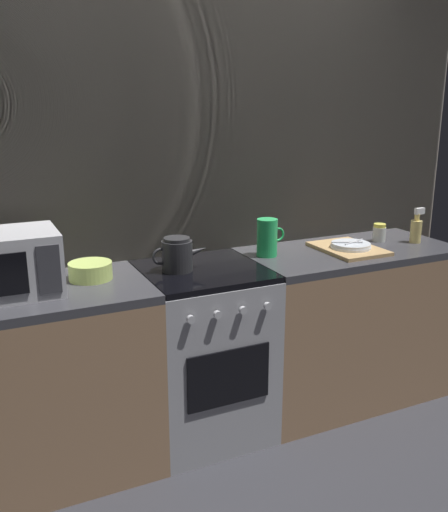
# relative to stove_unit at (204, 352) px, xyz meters

# --- Properties ---
(ground_plane) EXTENTS (8.00, 8.00, 0.00)m
(ground_plane) POSITION_rel_stove_unit_xyz_m (0.00, 0.00, -0.45)
(ground_plane) COLOR #2D2D33
(back_wall) EXTENTS (3.60, 0.05, 2.40)m
(back_wall) POSITION_rel_stove_unit_xyz_m (0.00, 0.32, 0.75)
(back_wall) COLOR #A39989
(back_wall) RESTS_ON ground_plane
(counter_left) EXTENTS (1.20, 0.60, 0.90)m
(counter_left) POSITION_rel_stove_unit_xyz_m (-0.90, 0.00, 0.00)
(counter_left) COLOR #997251
(counter_left) RESTS_ON ground_plane
(stove_unit) EXTENTS (0.60, 0.63, 0.90)m
(stove_unit) POSITION_rel_stove_unit_xyz_m (0.00, 0.00, 0.00)
(stove_unit) COLOR #9E9EA3
(stove_unit) RESTS_ON ground_plane
(counter_right) EXTENTS (1.20, 0.60, 0.90)m
(counter_right) POSITION_rel_stove_unit_xyz_m (0.90, 0.00, 0.00)
(counter_right) COLOR #997251
(counter_right) RESTS_ON ground_plane
(microwave) EXTENTS (0.46, 0.35, 0.27)m
(microwave) POSITION_rel_stove_unit_xyz_m (-0.91, 0.01, 0.59)
(microwave) COLOR #B2B2B7
(microwave) RESTS_ON counter_left
(kettle) EXTENTS (0.28, 0.15, 0.17)m
(kettle) POSITION_rel_stove_unit_xyz_m (-0.12, 0.02, 0.53)
(kettle) COLOR #262628
(kettle) RESTS_ON stove_unit
(mixing_bowl) EXTENTS (0.20, 0.20, 0.08)m
(mixing_bowl) POSITION_rel_stove_unit_xyz_m (-0.54, 0.07, 0.49)
(mixing_bowl) COLOR #B7D166
(mixing_bowl) RESTS_ON counter_left
(pitcher) EXTENTS (0.16, 0.11, 0.20)m
(pitcher) POSITION_rel_stove_unit_xyz_m (0.40, 0.07, 0.55)
(pitcher) COLOR green
(pitcher) RESTS_ON counter_right
(dish_pile) EXTENTS (0.30, 0.40, 0.06)m
(dish_pile) POSITION_rel_stove_unit_xyz_m (0.86, -0.03, 0.47)
(dish_pile) COLOR tan
(dish_pile) RESTS_ON counter_right
(spice_jar) EXTENTS (0.08, 0.08, 0.10)m
(spice_jar) POSITION_rel_stove_unit_xyz_m (1.16, 0.07, 0.50)
(spice_jar) COLOR silver
(spice_jar) RESTS_ON counter_right
(spray_bottle) EXTENTS (0.08, 0.06, 0.20)m
(spray_bottle) POSITION_rel_stove_unit_xyz_m (1.33, -0.04, 0.53)
(spray_bottle) COLOR #E5CC72
(spray_bottle) RESTS_ON counter_right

